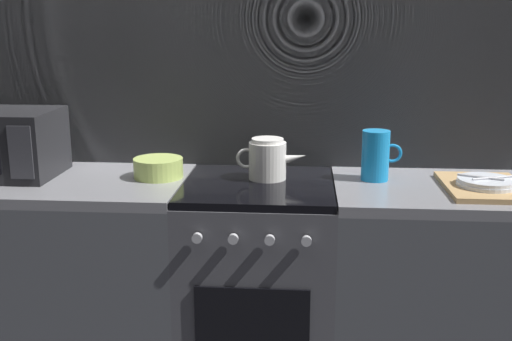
% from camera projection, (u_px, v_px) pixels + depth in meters
% --- Properties ---
extents(back_wall, '(3.60, 0.05, 2.40)m').
position_uv_depth(back_wall, '(264.00, 97.00, 2.68)').
color(back_wall, gray).
rests_on(back_wall, ground_plane).
extents(counter_left, '(1.20, 0.60, 0.90)m').
position_uv_depth(counter_left, '(46.00, 281.00, 2.61)').
color(counter_left, '#515459').
rests_on(counter_left, ground_plane).
extents(stove_unit, '(0.60, 0.63, 0.90)m').
position_uv_depth(stove_unit, '(258.00, 289.00, 2.54)').
color(stove_unit, '#4C4C51').
rests_on(stove_unit, ground_plane).
extents(counter_right, '(1.20, 0.60, 0.90)m').
position_uv_depth(counter_right, '(482.00, 296.00, 2.48)').
color(counter_right, '#515459').
rests_on(counter_right, ground_plane).
extents(microwave, '(0.46, 0.35, 0.27)m').
position_uv_depth(microwave, '(0.00, 143.00, 2.52)').
color(microwave, black).
rests_on(microwave, counter_left).
extents(kettle, '(0.28, 0.15, 0.17)m').
position_uv_depth(kettle, '(268.00, 159.00, 2.48)').
color(kettle, white).
rests_on(kettle, stove_unit).
extents(mixing_bowl, '(0.20, 0.20, 0.08)m').
position_uv_depth(mixing_bowl, '(158.00, 168.00, 2.51)').
color(mixing_bowl, '#B7D166').
rests_on(mixing_bowl, counter_left).
extents(pitcher, '(0.16, 0.11, 0.20)m').
position_uv_depth(pitcher, '(376.00, 155.00, 2.46)').
color(pitcher, '#198CD8').
rests_on(pitcher, counter_right).
extents(dish_pile, '(0.30, 0.40, 0.06)m').
position_uv_depth(dish_pile, '(485.00, 185.00, 2.33)').
color(dish_pile, tan).
rests_on(dish_pile, counter_right).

